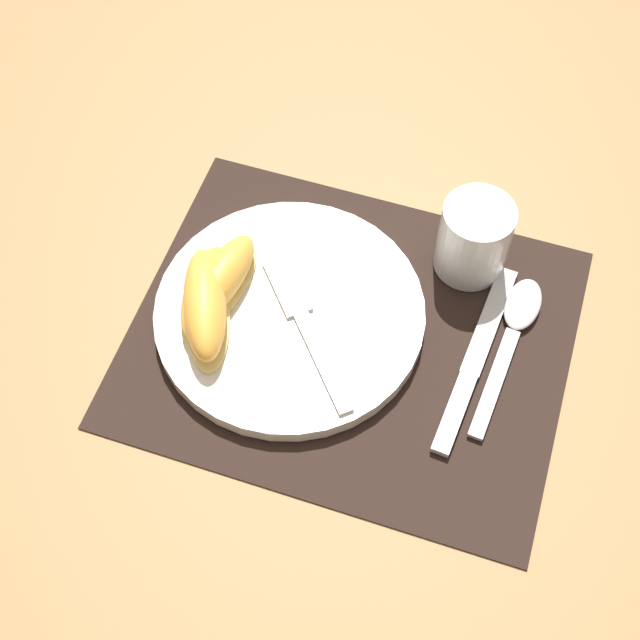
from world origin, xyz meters
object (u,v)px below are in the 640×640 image
Objects in this scene: juice_glass at (473,242)px; citrus_wedge_1 at (207,294)px; fork at (303,320)px; spoon at (516,325)px; knife at (474,361)px; plate at (288,317)px; citrus_wedge_2 at (205,306)px; citrus_wedge_0 at (223,276)px.

citrus_wedge_1 is (-0.22, -0.13, -0.01)m from juice_glass.
spoon is at bearing 19.12° from fork.
fork reaches higher than knife.
knife is at bearing 3.72° from plate.
plate is 0.08m from citrus_wedge_1.
citrus_wedge_2 is at bearing -164.89° from fork.
plate is at bearing -163.43° from spoon.
knife is at bearing 5.62° from fork.
citrus_wedge_1 reaches higher than fork.
juice_glass is at bearing 30.76° from citrus_wedge_1.
citrus_wedge_1 is (-0.09, -0.01, 0.01)m from fork.
citrus_wedge_1 reaches higher than spoon.
plate is at bearing -140.75° from juice_glass.
citrus_wedge_2 is at bearing -162.12° from spoon.
spoon is (0.06, -0.06, -0.03)m from juice_glass.
citrus_wedge_2 is (-0.25, -0.04, 0.03)m from knife.
juice_glass reaches higher than knife.
citrus_wedge_0 is 0.04m from citrus_wedge_2.
juice_glass is 0.45× the size of spoon.
juice_glass is 0.26m from citrus_wedge_1.
plate is 0.02m from fork.
spoon is at bearing 10.81° from citrus_wedge_0.
fork is 0.09m from citrus_wedge_2.
knife is 0.06m from spoon.
citrus_wedge_1 is at bearing -170.84° from plate.
juice_glass is at bearing 106.03° from knife.
plate is 1.74× the size of fork.
fork is (0.02, -0.00, 0.01)m from plate.
citrus_wedge_0 is (-0.25, -0.00, 0.03)m from knife.
juice_glass is 0.24m from citrus_wedge_0.
plate is 0.18m from knife.
knife is 1.43× the size of fork.
plate is 3.13× the size of juice_glass.
spoon is 1.23× the size of fork.
citrus_wedge_1 is 0.87× the size of citrus_wedge_2.
citrus_wedge_2 is at bearing -171.00° from knife.
citrus_wedge_2 is at bearing -71.70° from citrus_wedge_1.
plate is 2.25× the size of citrus_wedge_1.
citrus_wedge_2 reaches higher than spoon.
fork is at bearing -9.15° from citrus_wedge_0.
juice_glass is 0.62× the size of citrus_wedge_2.
plate is 1.96× the size of citrus_wedge_2.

